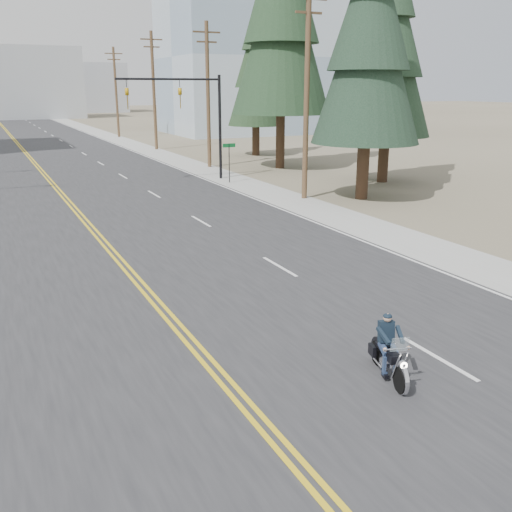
{
  "coord_description": "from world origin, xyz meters",
  "views": [
    {
      "loc": [
        -4.26,
        -5.16,
        6.21
      ],
      "look_at": [
        2.51,
        8.8,
        1.6
      ],
      "focal_mm": 40.0,
      "sensor_mm": 36.0,
      "label": 1
    }
  ],
  "objects": [
    {
      "name": "street_sign",
      "position": [
        10.8,
        30.0,
        1.8
      ],
      "size": [
        0.9,
        0.06,
        2.62
      ],
      "color": "black",
      "rests_on": "ground"
    },
    {
      "name": "motorcyclist",
      "position": [
        3.35,
        3.8,
        0.72
      ],
      "size": [
        1.27,
        1.99,
        1.44
      ],
      "primitive_type": null,
      "rotation": [
        0.0,
        0.0,
        2.86
      ],
      "color": "black",
      "rests_on": "ground"
    },
    {
      "name": "conifer_mid",
      "position": [
        20.38,
        25.94,
        8.79
      ],
      "size": [
        5.75,
        5.75,
        15.32
      ],
      "rotation": [
        0.0,
        0.0,
        0.33
      ],
      "color": "#382619",
      "rests_on": "ground"
    },
    {
      "name": "conifer_tall",
      "position": [
        17.36,
        35.05,
        12.07
      ],
      "size": [
        7.57,
        7.57,
        21.02
      ],
      "rotation": [
        0.0,
        0.0,
        0.42
      ],
      "color": "#382619",
      "rests_on": "ground"
    },
    {
      "name": "haze_bldg_e",
      "position": [
        25.0,
        150.0,
        6.0
      ],
      "size": [
        14.0,
        14.0,
        12.0
      ],
      "primitive_type": "cube",
      "color": "#B7BCC6",
      "rests_on": "ground"
    },
    {
      "name": "road",
      "position": [
        0.0,
        70.0,
        0.01
      ],
      "size": [
        20.0,
        200.0,
        0.01
      ],
      "primitive_type": "cube",
      "color": "#303033",
      "rests_on": "ground"
    },
    {
      "name": "traffic_mast_right",
      "position": [
        8.98,
        32.0,
        4.94
      ],
      "size": [
        7.1,
        0.26,
        7.0
      ],
      "color": "black",
      "rests_on": "ground"
    },
    {
      "name": "conifer_far",
      "position": [
        19.49,
        43.86,
        7.94
      ],
      "size": [
        5.17,
        5.17,
        13.84
      ],
      "rotation": [
        0.0,
        0.0,
        -0.12
      ],
      "color": "#382619",
      "rests_on": "ground"
    },
    {
      "name": "utility_pole_e",
      "position": [
        12.5,
        70.0,
        5.73
      ],
      "size": [
        2.2,
        0.3,
        11.0
      ],
      "color": "brown",
      "rests_on": "ground"
    },
    {
      "name": "utility_pole_c",
      "position": [
        12.5,
        38.0,
        5.73
      ],
      "size": [
        2.2,
        0.3,
        11.0
      ],
      "color": "brown",
      "rests_on": "ground"
    },
    {
      "name": "utility_pole_b",
      "position": [
        12.5,
        23.0,
        5.98
      ],
      "size": [
        2.2,
        0.3,
        11.5
      ],
      "color": "brown",
      "rests_on": "ground"
    },
    {
      "name": "sidewalk_right",
      "position": [
        11.5,
        70.0,
        0.01
      ],
      "size": [
        3.0,
        200.0,
        0.01
      ],
      "primitive_type": "cube",
      "color": "#A5A5A0",
      "rests_on": "ground"
    },
    {
      "name": "haze_bldg_b",
      "position": [
        8.0,
        125.0,
        7.0
      ],
      "size": [
        18.0,
        14.0,
        14.0
      ],
      "primitive_type": "cube",
      "color": "#ADB2B7",
      "rests_on": "ground"
    },
    {
      "name": "utility_pole_d",
      "position": [
        12.5,
        53.0,
        5.98
      ],
      "size": [
        2.2,
        0.3,
        11.5
      ],
      "color": "brown",
      "rests_on": "ground"
    },
    {
      "name": "glass_building",
      "position": [
        32.0,
        70.0,
        10.0
      ],
      "size": [
        24.0,
        16.0,
        20.0
      ],
      "primitive_type": "cube",
      "color": "#9EB5CC",
      "rests_on": "ground"
    },
    {
      "name": "conifer_near",
      "position": [
        15.45,
        21.51,
        9.12
      ],
      "size": [
        6.0,
        6.0,
        15.89
      ],
      "rotation": [
        0.0,
        0.0,
        -0.21
      ],
      "color": "#382619",
      "rests_on": "ground"
    },
    {
      "name": "haze_bldg_c",
      "position": [
        40.0,
        110.0,
        9.0
      ],
      "size": [
        16.0,
        12.0,
        18.0
      ],
      "primitive_type": "cube",
      "color": "#B7BCC6",
      "rests_on": "ground"
    }
  ]
}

